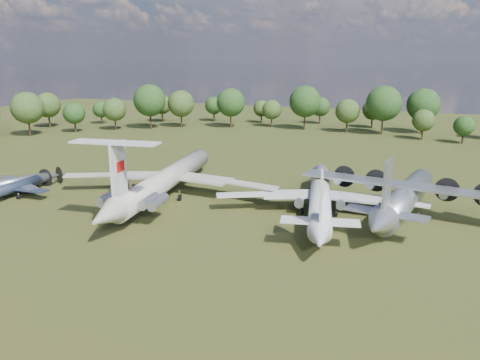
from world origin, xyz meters
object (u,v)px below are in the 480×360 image
at_px(an12_transport, 405,201).
at_px(small_prop_northwest, 16,185).
at_px(small_prop_west, 12,190).
at_px(person_on_il62, 130,184).
at_px(il62_airliner, 167,183).
at_px(tu104_jet, 320,200).

xyz_separation_m(an12_transport, small_prop_northwest, (-60.98, -11.87, -1.01)).
distance_m(small_prop_west, person_on_il62, 25.26).
relative_size(il62_airliner, an12_transport, 1.38).
relative_size(il62_airliner, small_prop_west, 2.79).
bearing_deg(an12_transport, il62_airliner, -165.03).
bearing_deg(tu104_jet, an12_transport, 3.18).
relative_size(tu104_jet, person_on_il62, 24.38).
bearing_deg(small_prop_west, an12_transport, 11.19).
bearing_deg(an12_transport, small_prop_northwest, -160.90).
relative_size(an12_transport, small_prop_northwest, 2.01).
distance_m(small_prop_west, small_prop_northwest, 3.61).
bearing_deg(an12_transport, tu104_jet, -155.49).
height_order(il62_airliner, person_on_il62, person_on_il62).
relative_size(small_prop_northwest, person_on_il62, 10.34).
bearing_deg(small_prop_northwest, il62_airliner, 39.75).
xyz_separation_m(tu104_jet, an12_transport, (11.32, 3.34, 0.25)).
height_order(small_prop_west, small_prop_northwest, small_prop_northwest).
bearing_deg(person_on_il62, il62_airliner, -85.13).
distance_m(an12_transport, person_on_il62, 38.13).
bearing_deg(tu104_jet, small_prop_west, -179.77).
xyz_separation_m(small_prop_northwest, person_on_il62, (27.06, -5.23, 4.19)).
xyz_separation_m(il62_airliner, small_prop_northwest, (-24.93, -7.52, -1.06)).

